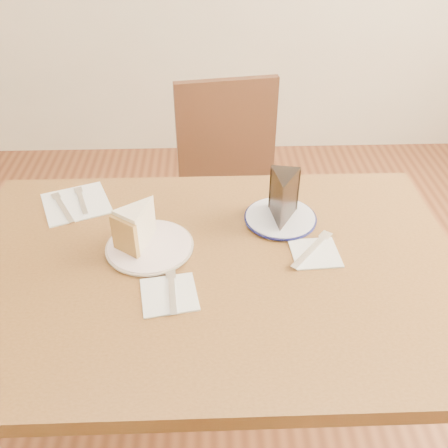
% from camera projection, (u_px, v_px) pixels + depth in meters
% --- Properties ---
extents(ground, '(4.00, 4.00, 0.00)m').
position_uv_depth(ground, '(214.00, 438.00, 1.63)').
color(ground, '#452212').
rests_on(ground, ground).
extents(table, '(1.20, 0.80, 0.75)m').
position_uv_depth(table, '(211.00, 294.00, 1.24)').
color(table, '#4A2D14').
rests_on(table, ground).
extents(chair_far, '(0.50, 0.50, 0.90)m').
position_uv_depth(chair_far, '(233.00, 196.00, 1.87)').
color(chair_far, black).
rests_on(chair_far, ground).
extents(plate_cream, '(0.21, 0.21, 0.01)m').
position_uv_depth(plate_cream, '(150.00, 247.00, 1.22)').
color(plate_cream, white).
rests_on(plate_cream, table).
extents(plate_navy, '(0.18, 0.18, 0.01)m').
position_uv_depth(plate_navy, '(280.00, 218.00, 1.32)').
color(plate_navy, white).
rests_on(plate_navy, table).
extents(carrot_cake, '(0.12, 0.13, 0.09)m').
position_uv_depth(carrot_cake, '(141.00, 225.00, 1.20)').
color(carrot_cake, '#F1E3C7').
rests_on(carrot_cake, plate_cream).
extents(chocolate_cake, '(0.09, 0.12, 0.12)m').
position_uv_depth(chocolate_cake, '(283.00, 201.00, 1.27)').
color(chocolate_cake, black).
rests_on(chocolate_cake, plate_navy).
extents(napkin_cream, '(0.14, 0.14, 0.00)m').
position_uv_depth(napkin_cream, '(169.00, 295.00, 1.09)').
color(napkin_cream, white).
rests_on(napkin_cream, table).
extents(napkin_navy, '(0.12, 0.12, 0.00)m').
position_uv_depth(napkin_navy, '(315.00, 253.00, 1.21)').
color(napkin_navy, white).
rests_on(napkin_navy, table).
extents(napkin_spare, '(0.22, 0.22, 0.00)m').
position_uv_depth(napkin_spare, '(76.00, 203.00, 1.38)').
color(napkin_spare, white).
rests_on(napkin_spare, table).
extents(fork_cream, '(0.03, 0.14, 0.00)m').
position_uv_depth(fork_cream, '(172.00, 292.00, 1.10)').
color(fork_cream, silver).
rests_on(fork_cream, napkin_cream).
extents(knife_navy, '(0.12, 0.14, 0.00)m').
position_uv_depth(knife_navy, '(311.00, 250.00, 1.21)').
color(knife_navy, silver).
rests_on(knife_navy, napkin_navy).
extents(fork_spare, '(0.06, 0.14, 0.00)m').
position_uv_depth(fork_spare, '(82.00, 201.00, 1.38)').
color(fork_spare, silver).
rests_on(fork_spare, napkin_spare).
extents(knife_spare, '(0.09, 0.15, 0.00)m').
position_uv_depth(knife_spare, '(63.00, 208.00, 1.36)').
color(knife_spare, silver).
rests_on(knife_spare, napkin_spare).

